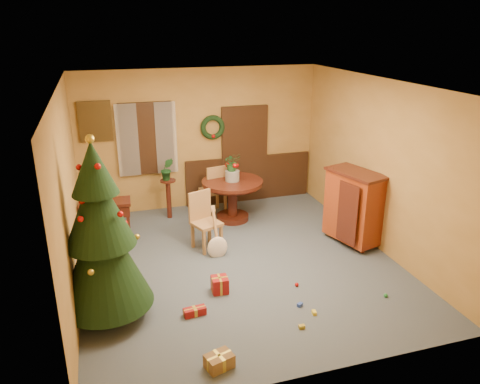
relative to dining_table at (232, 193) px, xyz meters
name	(u,v)px	position (x,y,z in m)	size (l,w,h in m)	color
room_envelope	(211,154)	(-0.19, 0.97, 0.54)	(5.50, 5.50, 5.50)	#3A4354
dining_table	(232,193)	(0.00, 0.00, 0.00)	(1.20, 1.20, 0.83)	black
urn	(232,176)	(0.00, 0.00, 0.35)	(0.28, 0.28, 0.20)	slate
centerpiece_plant	(232,162)	(0.00, 0.00, 0.63)	(0.32, 0.28, 0.36)	#1E4C23
chair_near	(204,218)	(-0.81, -1.00, -0.03)	(0.57, 0.57, 1.01)	olive
chair_far	(215,188)	(-0.26, 0.39, -0.01)	(0.54, 0.54, 1.06)	olive
guitar	(217,234)	(-0.68, -1.43, -0.17)	(0.35, 0.16, 0.82)	beige
plant_stand	(168,194)	(-1.19, 0.48, -0.08)	(0.31, 0.31, 0.80)	black
stand_plant	(167,169)	(-1.19, 0.48, 0.45)	(0.25, 0.20, 0.45)	#19471E
christmas_tree	(101,236)	(-2.50, -2.66, 0.61)	(1.22, 1.22, 2.51)	#382111
writing_desk	(106,212)	(-2.43, -0.32, 0.01)	(0.91, 0.48, 0.79)	black
sideboard	(354,205)	(1.75, -1.61, 0.14)	(0.82, 1.15, 1.34)	#581B0A
gift_a	(219,361)	(-1.33, -4.05, -0.50)	(0.36, 0.30, 0.17)	brown
gift_b	(220,285)	(-0.92, -2.50, -0.46)	(0.24, 0.24, 0.24)	maroon
gift_c	(121,310)	(-2.36, -2.66, -0.51)	(0.33, 0.30, 0.15)	brown
gift_d	(195,311)	(-1.39, -2.97, -0.52)	(0.31, 0.15, 0.11)	maroon
toy_a	(300,305)	(0.06, -3.20, -0.55)	(0.08, 0.05, 0.05)	#2845B1
toy_b	(386,295)	(1.34, -3.35, -0.55)	(0.06, 0.06, 0.06)	#238338
toy_c	(314,313)	(0.17, -3.43, -0.55)	(0.08, 0.05, 0.05)	yellow
toy_d	(297,285)	(0.22, -2.71, -0.55)	(0.06, 0.06, 0.06)	#B90F0C
toy_e	(302,327)	(-0.13, -3.67, -0.55)	(0.08, 0.05, 0.05)	gold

